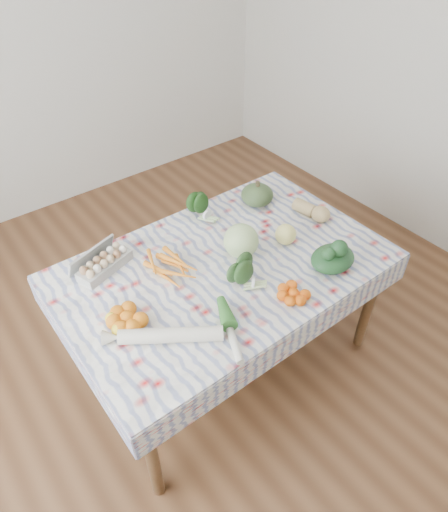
{
  "coord_description": "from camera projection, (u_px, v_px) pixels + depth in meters",
  "views": [
    {
      "loc": [
        -1.06,
        -1.37,
        2.33
      ],
      "look_at": [
        0.0,
        0.0,
        0.82
      ],
      "focal_mm": 32.0,
      "sensor_mm": 36.0,
      "label": 1
    }
  ],
  "objects": [
    {
      "name": "mandarin_cluster",
      "position": [
        294.0,
        293.0,
        2.14
      ],
      "size": [
        0.2,
        0.2,
        0.06
      ],
      "primitive_type": "cube",
      "rotation": [
        0.0,
        0.0,
        0.07
      ],
      "color": "#EC5C0C",
      "rests_on": "tablecloth"
    },
    {
      "name": "cabbage",
      "position": [
        241.0,
        241.0,
        2.33
      ],
      "size": [
        0.23,
        0.23,
        0.18
      ],
      "primitive_type": "sphere",
      "rotation": [
        0.0,
        0.0,
        -0.36
      ],
      "color": "#ACCE81",
      "rests_on": "tablecloth"
    },
    {
      "name": "grapefruit",
      "position": [
        286.0,
        234.0,
        2.43
      ],
      "size": [
        0.13,
        0.13,
        0.11
      ],
      "primitive_type": "sphere",
      "rotation": [
        0.0,
        0.0,
        -0.14
      ],
      "color": "#F3E979",
      "rests_on": "tablecloth"
    },
    {
      "name": "wall_back",
      "position": [
        32.0,
        32.0,
        3.26
      ],
      "size": [
        4.0,
        0.04,
        2.8
      ],
      "primitive_type": "cube",
      "color": "silver",
      "rests_on": "ground"
    },
    {
      "name": "spinach_bag",
      "position": [
        333.0,
        259.0,
        2.29
      ],
      "size": [
        0.26,
        0.22,
        0.11
      ],
      "primitive_type": "ellipsoid",
      "rotation": [
        0.0,
        0.0,
        0.11
      ],
      "color": "#153619",
      "rests_on": "tablecloth"
    },
    {
      "name": "tablecloth",
      "position": [
        224.0,
        265.0,
        2.34
      ],
      "size": [
        1.66,
        1.06,
        0.01
      ],
      "primitive_type": "cube",
      "color": "silver",
      "rests_on": "dining_table"
    },
    {
      "name": "ground",
      "position": [
        224.0,
        355.0,
        2.83
      ],
      "size": [
        4.5,
        4.5,
        0.0
      ],
      "primitive_type": "plane",
      "color": "#56341D",
      "rests_on": "ground"
    },
    {
      "name": "kabocha_squash",
      "position": [
        257.0,
        195.0,
        2.71
      ],
      "size": [
        0.19,
        0.19,
        0.13
      ],
      "primitive_type": "ellipsoid",
      "rotation": [
        0.0,
        0.0,
        -0.01
      ],
      "color": "#3D552E",
      "rests_on": "tablecloth"
    },
    {
      "name": "butternut_squash",
      "position": [
        312.0,
        209.0,
        2.62
      ],
      "size": [
        0.14,
        0.24,
        0.1
      ],
      "primitive_type": "ellipsoid",
      "rotation": [
        0.0,
        0.0,
        0.17
      ],
      "color": "tan",
      "rests_on": "tablecloth"
    },
    {
      "name": "egg_carton",
      "position": [
        105.0,
        264.0,
        2.28
      ],
      "size": [
        0.31,
        0.2,
        0.08
      ],
      "primitive_type": "cube",
      "rotation": [
        0.0,
        0.0,
        0.31
      ],
      "color": "#A4A49F",
      "rests_on": "tablecloth"
    },
    {
      "name": "dining_table",
      "position": [
        224.0,
        276.0,
        2.39
      ],
      "size": [
        1.6,
        1.0,
        0.75
      ],
      "color": "brown",
      "rests_on": "ground"
    },
    {
      "name": "leek",
      "position": [
        230.0,
        331.0,
        1.98
      ],
      "size": [
        0.17,
        0.33,
        0.04
      ],
      "primitive_type": "cylinder",
      "rotation": [
        1.57,
        0.0,
        -0.42
      ],
      "color": "beige",
      "rests_on": "tablecloth"
    },
    {
      "name": "broccoli",
      "position": [
        244.0,
        279.0,
        2.18
      ],
      "size": [
        0.2,
        0.2,
        0.1
      ],
      "primitive_type": "ellipsoid",
      "rotation": [
        0.0,
        0.0,
        0.79
      ],
      "color": "#23441B",
      "rests_on": "tablecloth"
    },
    {
      "name": "daikon",
      "position": [
        171.0,
        335.0,
        1.94
      ],
      "size": [
        0.42,
        0.32,
        0.07
      ],
      "primitive_type": "cylinder",
      "rotation": [
        1.57,
        0.0,
        0.96
      ],
      "color": "silver",
      "rests_on": "tablecloth"
    },
    {
      "name": "kale_bunch",
      "position": [
        201.0,
        207.0,
        2.6
      ],
      "size": [
        0.18,
        0.16,
        0.14
      ],
      "primitive_type": "ellipsoid",
      "rotation": [
        0.0,
        0.0,
        0.18
      ],
      "color": "#183A11",
      "rests_on": "tablecloth"
    },
    {
      "name": "carrot_bunch",
      "position": [
        170.0,
        269.0,
        2.27
      ],
      "size": [
        0.26,
        0.24,
        0.04
      ],
      "primitive_type": "cube",
      "rotation": [
        0.0,
        0.0,
        0.05
      ],
      "color": "orange",
      "rests_on": "tablecloth"
    },
    {
      "name": "orange_cluster",
      "position": [
        128.0,
        318.0,
        2.01
      ],
      "size": [
        0.25,
        0.25,
        0.08
      ],
      "primitive_type": "cube",
      "rotation": [
        0.0,
        0.0,
        0.11
      ],
      "color": "orange",
      "rests_on": "tablecloth"
    }
  ]
}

